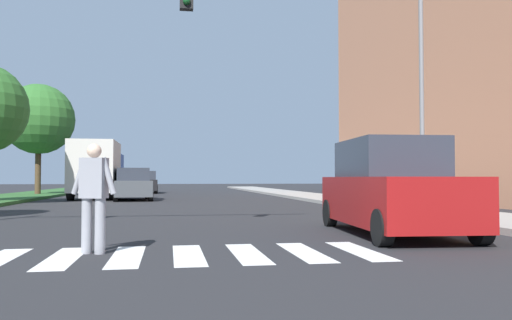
% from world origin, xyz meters
% --- Properties ---
extents(ground_plane, '(140.00, 140.00, 0.00)m').
position_xyz_m(ground_plane, '(0.00, 30.00, 0.00)').
color(ground_plane, '#262628').
extents(crosswalk, '(7.65, 2.20, 0.01)m').
position_xyz_m(crosswalk, '(0.00, 8.32, 0.00)').
color(crosswalk, silver).
rests_on(crosswalk, ground_plane).
extents(tree_distant, '(4.44, 4.44, 6.95)m').
position_xyz_m(tree_distant, '(-7.54, 34.96, 4.87)').
color(tree_distant, '#4C3823').
rests_on(tree_distant, median_strip).
extents(sidewalk_right, '(3.00, 64.00, 0.15)m').
position_xyz_m(sidewalk_right, '(8.80, 28.00, 0.07)').
color(sidewalk_right, '#9E9991').
rests_on(sidewalk_right, ground_plane).
extents(street_lamp_right, '(1.02, 0.24, 7.50)m').
position_xyz_m(street_lamp_right, '(8.20, 15.27, 4.59)').
color(street_lamp_right, slate).
rests_on(street_lamp_right, sidewalk_right).
extents(pedestrian_performer, '(0.73, 0.36, 1.69)m').
position_xyz_m(pedestrian_performer, '(-0.53, 8.70, 0.93)').
color(pedestrian_performer, gray).
rests_on(pedestrian_performer, ground_plane).
extents(suv_crossing, '(2.26, 4.72, 1.97)m').
position_xyz_m(suv_crossing, '(5.17, 10.57, 0.93)').
color(suv_crossing, maroon).
rests_on(suv_crossing, ground_plane).
extents(sedan_midblock, '(2.26, 4.68, 1.67)m').
position_xyz_m(sedan_midblock, '(-1.26, 28.17, 0.78)').
color(sedan_midblock, '#474C51').
rests_on(sedan_midblock, ground_plane).
extents(sedan_distant, '(1.93, 4.53, 1.67)m').
position_xyz_m(sedan_distant, '(-1.13, 40.54, 0.78)').
color(sedan_distant, black).
rests_on(sedan_distant, ground_plane).
extents(truck_box_delivery, '(2.40, 6.20, 3.10)m').
position_xyz_m(truck_box_delivery, '(-3.28, 30.02, 1.63)').
color(truck_box_delivery, navy).
rests_on(truck_box_delivery, ground_plane).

